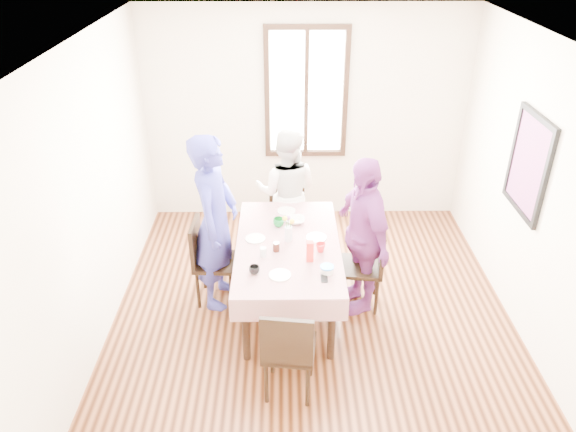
# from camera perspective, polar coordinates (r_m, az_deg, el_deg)

# --- Properties ---
(ground) EXTENTS (4.50, 4.50, 0.00)m
(ground) POSITION_cam_1_polar(r_m,az_deg,el_deg) (5.63, 2.54, -10.59)
(ground) COLOR black
(ground) RESTS_ON ground
(back_wall) EXTENTS (4.00, 0.00, 4.00)m
(back_wall) POSITION_cam_1_polar(r_m,az_deg,el_deg) (6.94, 1.86, 10.31)
(back_wall) COLOR beige
(back_wall) RESTS_ON ground
(right_wall) EXTENTS (0.00, 4.50, 4.50)m
(right_wall) POSITION_cam_1_polar(r_m,az_deg,el_deg) (5.38, 24.69, 1.64)
(right_wall) COLOR beige
(right_wall) RESTS_ON ground
(window_frame) EXTENTS (1.02, 0.06, 1.62)m
(window_frame) POSITION_cam_1_polar(r_m,az_deg,el_deg) (6.83, 1.91, 12.63)
(window_frame) COLOR black
(window_frame) RESTS_ON back_wall
(window_pane) EXTENTS (0.90, 0.02, 1.50)m
(window_pane) POSITION_cam_1_polar(r_m,az_deg,el_deg) (6.84, 1.91, 12.66)
(window_pane) COLOR white
(window_pane) RESTS_ON back_wall
(art_poster) EXTENTS (0.04, 0.76, 0.96)m
(art_poster) POSITION_cam_1_polar(r_m,az_deg,el_deg) (5.53, 23.76, 4.92)
(art_poster) COLOR red
(art_poster) RESTS_ON right_wall
(dining_table) EXTENTS (0.88, 1.63, 0.75)m
(dining_table) POSITION_cam_1_polar(r_m,az_deg,el_deg) (5.55, -0.01, -6.29)
(dining_table) COLOR black
(dining_table) RESTS_ON ground
(tablecloth) EXTENTS (1.00, 1.75, 0.01)m
(tablecloth) POSITION_cam_1_polar(r_m,az_deg,el_deg) (5.34, -0.01, -2.96)
(tablecloth) COLOR #5E030F
(tablecloth) RESTS_ON dining_table
(chair_left) EXTENTS (0.44, 0.44, 0.91)m
(chair_left) POSITION_cam_1_polar(r_m,az_deg,el_deg) (5.67, -7.51, -4.73)
(chair_left) COLOR black
(chair_left) RESTS_ON ground
(chair_right) EXTENTS (0.47, 0.47, 0.91)m
(chair_right) POSITION_cam_1_polar(r_m,az_deg,el_deg) (5.60, 7.59, -5.22)
(chair_right) COLOR black
(chair_right) RESTS_ON ground
(chair_far) EXTENTS (0.42, 0.42, 0.91)m
(chair_far) POSITION_cam_1_polar(r_m,az_deg,el_deg) (6.45, -0.10, 0.07)
(chair_far) COLOR black
(chair_far) RESTS_ON ground
(chair_near) EXTENTS (0.47, 0.47, 0.91)m
(chair_near) POSITION_cam_1_polar(r_m,az_deg,el_deg) (4.63, 0.14, -13.55)
(chair_near) COLOR black
(chair_near) RESTS_ON ground
(person_left) EXTENTS (0.55, 0.73, 1.83)m
(person_left) POSITION_cam_1_polar(r_m,az_deg,el_deg) (5.43, -7.62, -0.68)
(person_left) COLOR navy
(person_left) RESTS_ON ground
(person_far) EXTENTS (0.83, 0.70, 1.53)m
(person_far) POSITION_cam_1_polar(r_m,az_deg,el_deg) (6.29, -0.11, 2.45)
(person_far) COLOR silver
(person_far) RESTS_ON ground
(person_right) EXTENTS (0.68, 1.04, 1.64)m
(person_right) POSITION_cam_1_polar(r_m,az_deg,el_deg) (5.40, 7.63, -2.01)
(person_right) COLOR #792F78
(person_right) RESTS_ON ground
(mug_black) EXTENTS (0.12, 0.12, 0.08)m
(mug_black) POSITION_cam_1_polar(r_m,az_deg,el_deg) (4.91, -3.52, -5.62)
(mug_black) COLOR black
(mug_black) RESTS_ON tablecloth
(mug_flag) EXTENTS (0.11, 0.11, 0.09)m
(mug_flag) POSITION_cam_1_polar(r_m,az_deg,el_deg) (5.21, 3.41, -3.28)
(mug_flag) COLOR red
(mug_flag) RESTS_ON tablecloth
(mug_green) EXTENTS (0.16, 0.16, 0.09)m
(mug_green) POSITION_cam_1_polar(r_m,az_deg,el_deg) (5.61, -0.99, -0.66)
(mug_green) COLOR #0C7226
(mug_green) RESTS_ON tablecloth
(serving_bowl) EXTENTS (0.21, 0.21, 0.05)m
(serving_bowl) POSITION_cam_1_polar(r_m,az_deg,el_deg) (5.68, 0.73, -0.47)
(serving_bowl) COLOR white
(serving_bowl) RESTS_ON tablecloth
(juice_carton) EXTENTS (0.06, 0.06, 0.20)m
(juice_carton) POSITION_cam_1_polar(r_m,az_deg,el_deg) (5.04, 2.30, -3.68)
(juice_carton) COLOR red
(juice_carton) RESTS_ON tablecloth
(butter_tub) EXTENTS (0.11, 0.11, 0.06)m
(butter_tub) POSITION_cam_1_polar(r_m,az_deg,el_deg) (4.93, 4.07, -5.62)
(butter_tub) COLOR white
(butter_tub) RESTS_ON tablecloth
(jam_jar) EXTENTS (0.07, 0.07, 0.09)m
(jam_jar) POSITION_cam_1_polar(r_m,az_deg,el_deg) (5.21, -1.23, -3.22)
(jam_jar) COLOR black
(jam_jar) RESTS_ON tablecloth
(drinking_glass) EXTENTS (0.07, 0.07, 0.09)m
(drinking_glass) POSITION_cam_1_polar(r_m,az_deg,el_deg) (5.13, -2.59, -3.76)
(drinking_glass) COLOR silver
(drinking_glass) RESTS_ON tablecloth
(smartphone) EXTENTS (0.06, 0.12, 0.01)m
(smartphone) POSITION_cam_1_polar(r_m,az_deg,el_deg) (4.86, 3.78, -6.51)
(smartphone) COLOR black
(smartphone) RESTS_ON tablecloth
(flower_vase) EXTENTS (0.08, 0.08, 0.15)m
(flower_vase) POSITION_cam_1_polar(r_m,az_deg,el_deg) (5.35, 0.05, -1.85)
(flower_vase) COLOR silver
(flower_vase) RESTS_ON tablecloth
(plate_left) EXTENTS (0.20, 0.20, 0.01)m
(plate_left) POSITION_cam_1_polar(r_m,az_deg,el_deg) (5.42, -3.41, -2.35)
(plate_left) COLOR white
(plate_left) RESTS_ON tablecloth
(plate_right) EXTENTS (0.20, 0.20, 0.01)m
(plate_right) POSITION_cam_1_polar(r_m,az_deg,el_deg) (5.43, 2.97, -2.27)
(plate_right) COLOR white
(plate_right) RESTS_ON tablecloth
(plate_far) EXTENTS (0.20, 0.20, 0.01)m
(plate_far) POSITION_cam_1_polar(r_m,az_deg,el_deg) (5.90, -0.17, 0.52)
(plate_far) COLOR white
(plate_far) RESTS_ON tablecloth
(plate_near) EXTENTS (0.20, 0.20, 0.01)m
(plate_near) POSITION_cam_1_polar(r_m,az_deg,el_deg) (4.89, -0.86, -6.16)
(plate_near) COLOR white
(plate_near) RESTS_ON tablecloth
(butter_lid) EXTENTS (0.12, 0.12, 0.01)m
(butter_lid) POSITION_cam_1_polar(r_m,az_deg,el_deg) (4.91, 4.09, -5.29)
(butter_lid) COLOR blue
(butter_lid) RESTS_ON butter_tub
(flower_bunch) EXTENTS (0.09, 0.09, 0.10)m
(flower_bunch) POSITION_cam_1_polar(r_m,az_deg,el_deg) (5.29, 0.05, -0.67)
(flower_bunch) COLOR yellow
(flower_bunch) RESTS_ON flower_vase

